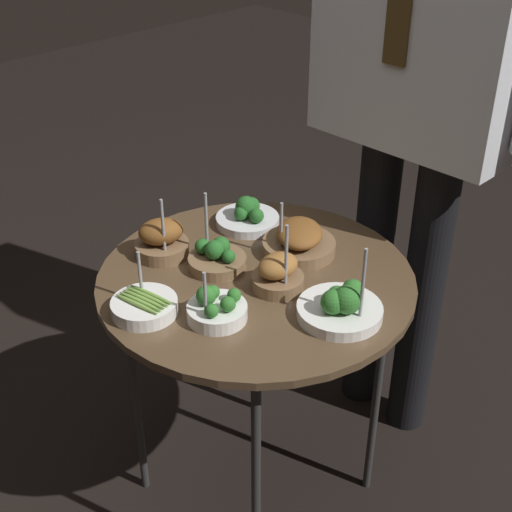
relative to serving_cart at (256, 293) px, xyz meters
name	(u,v)px	position (x,y,z in m)	size (l,w,h in m)	color
ground_plane	(256,485)	(0.00, 0.00, -0.63)	(8.00, 8.00, 0.00)	black
serving_cart	(256,293)	(0.00, 0.00, 0.00)	(0.69, 0.69, 0.67)	brown
bowl_broccoli_front_left	(248,216)	(-0.18, 0.15, 0.07)	(0.15, 0.15, 0.07)	silver
bowl_broccoli_far_rim	(217,308)	(0.05, -0.16, 0.07)	(0.12, 0.12, 0.13)	white
bowl_roast_front_right	(300,241)	(0.00, 0.14, 0.08)	(0.17, 0.17, 0.14)	brown
bowl_roast_mid_left	(162,240)	(-0.21, -0.09, 0.08)	(0.12, 0.13, 0.16)	brown
bowl_broccoli_mid_right	(341,306)	(0.23, 0.01, 0.07)	(0.17, 0.17, 0.18)	white
bowl_roast_back_right	(277,274)	(0.06, 0.00, 0.08)	(0.11, 0.11, 0.17)	brown
bowl_broccoli_front_center	(217,257)	(-0.09, -0.04, 0.07)	(0.13, 0.13, 0.17)	brown
bowl_asparagus_center	(144,306)	(-0.06, -0.25, 0.06)	(0.13, 0.13, 0.12)	white
waiter_figure	(427,38)	(0.05, 0.49, 0.47)	(0.64, 0.24, 1.74)	black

